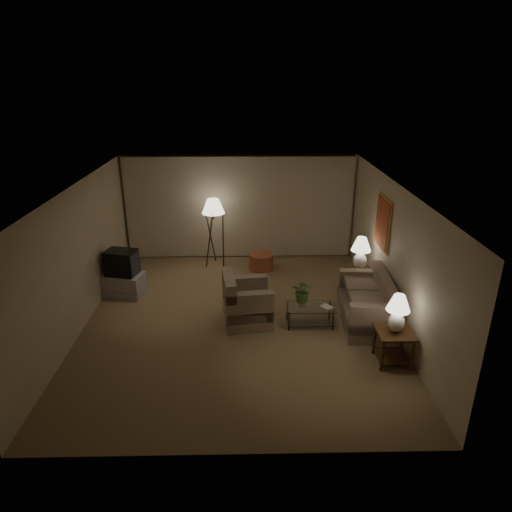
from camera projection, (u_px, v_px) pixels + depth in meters
The scene contains 16 objects.
ground at pixel (238, 319), 9.17m from camera, with size 7.00×7.00×0.00m, color #7D6145.
room_shell at pixel (239, 214), 9.92m from camera, with size 6.04×7.02×2.72m.
sofa at pixel (365, 305), 8.93m from camera, with size 1.87×1.12×0.77m.
armchair at pixel (247, 303), 8.95m from camera, with size 1.18×1.14×0.80m.
side_table_near at pixel (394, 341), 7.67m from camera, with size 0.60×0.60×0.60m.
side_table_far at pixel (358, 277), 10.09m from camera, with size 0.54×0.45×0.60m.
table_lamp_near at pixel (398, 310), 7.46m from camera, with size 0.39×0.39×0.67m.
table_lamp_far at pixel (361, 251), 9.85m from camera, with size 0.43×0.43×0.74m.
coffee_table at pixel (310, 313), 8.86m from camera, with size 0.98×0.54×0.41m.
tv_cabinet at pixel (124, 284), 10.11m from camera, with size 0.96×0.72×0.50m, color #A8A8AB.
crt_tv at pixel (121, 263), 9.91m from camera, with size 0.73×0.59×0.55m, color black.
floor_lamp at pixel (214, 231), 11.45m from camera, with size 0.56×0.56×1.74m.
ottoman at pixel (261, 262), 11.45m from camera, with size 0.61×0.61×0.40m, color #AE533A.
vase at pixel (303, 303), 8.78m from camera, with size 0.14×0.14×0.15m, color silver.
flowers at pixel (303, 289), 8.67m from camera, with size 0.41×0.36×0.46m, color #4B7534.
book at pixel (324, 308), 8.72m from camera, with size 0.17×0.23×0.02m, color olive.
Camera 1 is at (0.18, -8.04, 4.61)m, focal length 32.00 mm.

